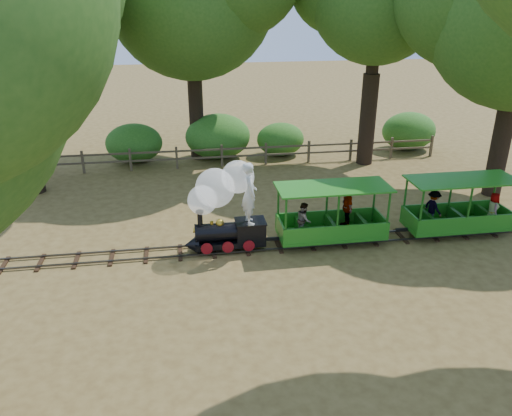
{
  "coord_description": "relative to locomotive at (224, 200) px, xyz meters",
  "views": [
    {
      "loc": [
        -2.79,
        -13.38,
        7.14
      ],
      "look_at": [
        -0.62,
        0.5,
        1.11
      ],
      "focal_mm": 35.0,
      "sensor_mm": 36.0,
      "label": 1
    }
  ],
  "objects": [
    {
      "name": "carriage_front",
      "position": [
        3.27,
        -0.0,
        -0.84
      ],
      "size": [
        3.42,
        1.43,
        1.78
      ],
      "color": "#237D1B",
      "rests_on": "track"
    },
    {
      "name": "shrub_mid_w",
      "position": [
        0.58,
        9.25,
        -0.57
      ],
      "size": [
        3.03,
        2.33,
        2.1
      ],
      "primitive_type": "ellipsoid",
      "color": "#2D6B1E",
      "rests_on": "ground"
    },
    {
      "name": "shrub_east",
      "position": [
        10.04,
        9.25,
        -0.69
      ],
      "size": [
        2.68,
        2.06,
        1.86
      ],
      "primitive_type": "ellipsoid",
      "color": "#2D6B1E",
      "rests_on": "ground"
    },
    {
      "name": "locomotive",
      "position": [
        0.0,
        0.0,
        0.0
      ],
      "size": [
        2.45,
        1.17,
        2.84
      ],
      "color": "black",
      "rests_on": "ground"
    },
    {
      "name": "carriage_rear",
      "position": [
        7.41,
        -0.05,
        -0.86
      ],
      "size": [
        3.42,
        1.4,
        1.78
      ],
      "color": "#237D1B",
      "rests_on": "track"
    },
    {
      "name": "ground",
      "position": [
        1.63,
        -0.05,
        -1.62
      ],
      "size": [
        90.0,
        90.0,
        0.0
      ],
      "primitive_type": "plane",
      "color": "olive",
      "rests_on": "ground"
    },
    {
      "name": "shrub_mid_e",
      "position": [
        3.56,
        9.25,
        -0.83
      ],
      "size": [
        2.26,
        1.74,
        1.57
      ],
      "primitive_type": "ellipsoid",
      "color": "#2D6B1E",
      "rests_on": "ground"
    },
    {
      "name": "fence",
      "position": [
        1.63,
        7.95,
        -1.04
      ],
      "size": [
        18.1,
        0.1,
        1.0
      ],
      "color": "brown",
      "rests_on": "ground"
    },
    {
      "name": "oak_nw",
      "position": [
        -6.9,
        6.04,
        5.35
      ],
      "size": [
        8.49,
        7.47,
        10.01
      ],
      "color": "#2D2116",
      "rests_on": "ground"
    },
    {
      "name": "shrub_west",
      "position": [
        -3.26,
        9.25,
        -0.73
      ],
      "size": [
        2.57,
        1.98,
        1.78
      ],
      "primitive_type": "ellipsoid",
      "color": "#2D6B1E",
      "rests_on": "ground"
    },
    {
      "name": "track",
      "position": [
        1.63,
        -0.05,
        -1.55
      ],
      "size": [
        22.0,
        1.0,
        0.1
      ],
      "color": "#3F3D3A",
      "rests_on": "ground"
    }
  ]
}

